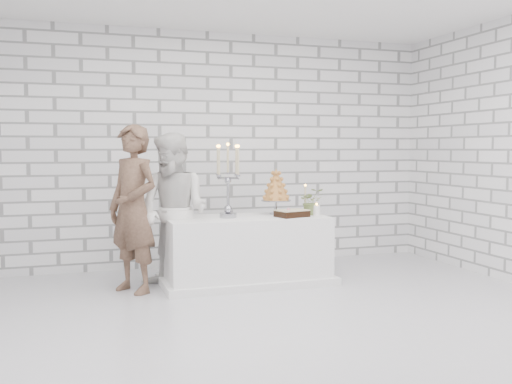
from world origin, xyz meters
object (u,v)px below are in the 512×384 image
(bride, at_px, (174,211))
(cake_table, at_px, (246,250))
(candelabra, at_px, (228,180))
(croquembouche, at_px, (276,191))
(groom, at_px, (133,209))

(bride, bearing_deg, cake_table, 47.37)
(cake_table, distance_m, candelabra, 0.82)
(candelabra, xyz_separation_m, croquembouche, (0.62, 0.15, -0.15))
(groom, relative_size, bride, 1.05)
(bride, distance_m, candelabra, 0.68)
(bride, bearing_deg, candelabra, 46.17)
(groom, bearing_deg, croquembouche, 60.08)
(cake_table, xyz_separation_m, croquembouche, (0.40, 0.13, 0.64))
(groom, relative_size, candelabra, 2.14)
(bride, xyz_separation_m, candelabra, (0.60, 0.01, 0.32))
(candelabra, bearing_deg, cake_table, 5.13)
(groom, distance_m, croquembouche, 1.67)
(groom, xyz_separation_m, bride, (0.43, 0.00, -0.04))
(bride, bearing_deg, groom, -133.88)
(groom, xyz_separation_m, candelabra, (1.03, 0.01, 0.28))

